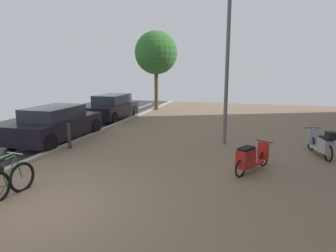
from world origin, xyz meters
name	(u,v)px	position (x,y,z in m)	size (l,w,h in m)	color
ground	(98,218)	(1.43, 0.00, -0.02)	(21.00, 40.00, 0.13)	black
bicycle_foreground	(6,180)	(-1.03, 0.29, 0.40)	(0.73, 1.42, 1.10)	black
scooter_near	(323,144)	(6.59, 5.59, 0.45)	(0.71, 1.85, 0.99)	black
scooter_mid	(250,158)	(4.30, 3.44, 0.41)	(1.01, 1.63, 0.80)	black
parked_car_near	(56,124)	(-3.32, 5.27, 0.66)	(1.91, 4.22, 1.38)	black
parked_car_far	(112,107)	(-3.44, 10.57, 0.66)	(1.83, 3.92, 1.39)	black
lamp_post	(227,61)	(3.33, 6.46, 3.14)	(0.20, 0.52, 5.65)	slate
street_tree	(156,53)	(-2.11, 14.76, 3.87)	(2.90, 2.90, 5.35)	brown
bollard_far	(69,136)	(-2.05, 4.27, 0.47)	(0.12, 0.12, 0.93)	#38383D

